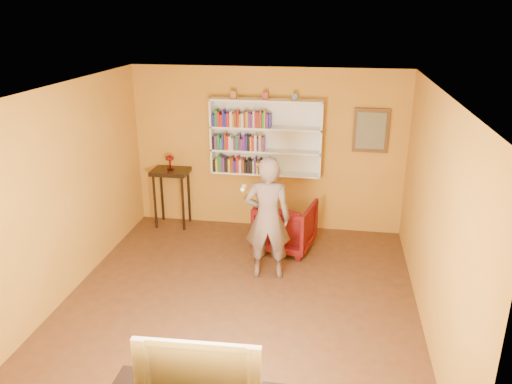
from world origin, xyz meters
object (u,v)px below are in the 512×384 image
ruby_lustre (170,159)px  television (200,365)px  person (268,219)px  console_table (171,179)px  bookshelf (266,137)px  armchair (285,225)px

ruby_lustre → television: 4.84m
person → console_table: bearing=-45.2°
ruby_lustre → person: bearing=-38.8°
person → television: (-0.13, -3.00, -0.02)m
console_table → ruby_lustre: (-0.00, 0.00, 0.35)m
bookshelf → person: size_ratio=1.03×
ruby_lustre → console_table: bearing=-63.4°
ruby_lustre → television: size_ratio=0.24×
bookshelf → ruby_lustre: bearing=-174.3°
television → armchair: bearing=83.3°
ruby_lustre → person: person is taller
console_table → television: (1.74, -4.50, 0.02)m
bookshelf → armchair: (0.41, -0.75, -1.21)m
bookshelf → armchair: 1.48m
armchair → television: 3.94m
armchair → ruby_lustre: bearing=-4.5°
person → television: 3.00m
bookshelf → ruby_lustre: 1.67m
ruby_lustre → television: (1.74, -4.50, -0.33)m
bookshelf → console_table: 1.79m
bookshelf → console_table: bearing=-174.3°
bookshelf → console_table: bookshelf is taller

